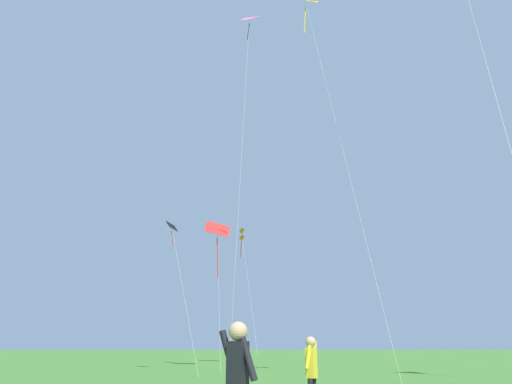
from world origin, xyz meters
TOP-DOWN VIEW (x-y plane):
  - kite_orange_box at (1.71, 42.81)m, footprint 1.31×9.18m
  - kite_yellow_diamond at (6.25, 29.16)m, footprint 2.17×12.18m
  - kite_red_high at (-0.55, 34.96)m, footprint 2.13×7.78m
  - kite_pink_low at (1.43, 27.02)m, footprint 1.92×4.92m
  - kite_black_large at (-3.51, 29.44)m, footprint 2.97×7.32m
  - person_in_blue_jacket at (1.93, 8.54)m, footprint 0.39×0.49m
  - person_far_back at (0.18, 4.07)m, footprint 0.53×0.40m

SIDE VIEW (x-z plane):
  - person_in_blue_jacket at x=1.93m, z-range 0.17..1.88m
  - person_far_back at x=0.18m, z-range 0.18..2.00m
  - kite_black_large at x=-3.51m, z-range 3.86..13.64m
  - kite_red_high at x=-0.55m, z-range 3.94..15.27m
  - kite_orange_box at x=1.71m, z-range 5.49..18.03m
  - kite_pink_low at x=1.43m, z-range 10.54..35.94m
  - kite_yellow_diamond at x=6.25m, z-range 12.71..42.20m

